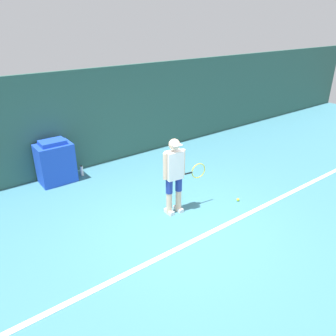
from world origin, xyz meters
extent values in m
plane|color=teal|center=(0.00, 0.00, 0.00)|extent=(24.00, 24.00, 0.00)
cube|color=#2D564C|center=(0.00, 3.79, 1.28)|extent=(24.00, 0.10, 2.56)
cube|color=white|center=(0.00, -0.43, 0.01)|extent=(21.60, 0.10, 0.01)
cylinder|color=beige|center=(0.08, 0.58, 0.24)|extent=(0.12, 0.12, 0.49)
cylinder|color=navy|center=(0.08, 0.58, 0.64)|extent=(0.14, 0.14, 0.30)
cube|color=white|center=(0.08, 0.58, 0.04)|extent=(0.10, 0.24, 0.08)
cylinder|color=beige|center=(0.30, 0.55, 0.24)|extent=(0.12, 0.12, 0.49)
cylinder|color=navy|center=(0.30, 0.55, 0.64)|extent=(0.14, 0.14, 0.30)
cube|color=white|center=(0.30, 0.55, 0.04)|extent=(0.10, 0.24, 0.08)
cube|color=white|center=(0.19, 0.57, 1.08)|extent=(0.36, 0.25, 0.58)
sphere|color=beige|center=(0.19, 0.57, 1.51)|extent=(0.22, 0.22, 0.22)
cube|color=white|center=(0.18, 0.47, 1.53)|extent=(0.19, 0.14, 0.02)
cylinder|color=beige|center=(-0.01, 0.59, 1.09)|extent=(0.09, 0.09, 0.55)
cylinder|color=beige|center=(0.38, 0.54, 1.09)|extent=(0.09, 0.09, 0.55)
cylinder|color=black|center=(0.50, 0.52, 0.82)|extent=(0.23, 0.06, 0.03)
torus|color=yellow|center=(0.76, 0.49, 0.82)|extent=(0.33, 0.07, 0.33)
sphere|color=#D1E533|center=(1.60, 0.07, 0.03)|extent=(0.07, 0.07, 0.07)
cube|color=blue|center=(-1.23, 3.40, 0.49)|extent=(0.83, 0.59, 0.98)
cube|color=blue|center=(-1.23, 3.40, 1.03)|extent=(0.58, 0.41, 0.10)
cylinder|color=white|center=(-0.63, 3.35, 0.13)|extent=(0.07, 0.07, 0.26)
cylinder|color=black|center=(-0.63, 3.35, 0.27)|extent=(0.04, 0.04, 0.02)
camera|label=1|loc=(-3.41, -4.01, 3.70)|focal=35.00mm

